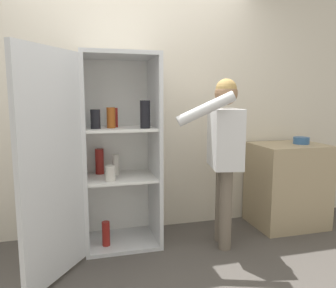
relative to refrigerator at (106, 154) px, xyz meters
name	(u,v)px	position (x,y,z in m)	size (l,w,h in m)	color
ground_plane	(152,275)	(0.30, -0.56, -0.89)	(12.00, 12.00, 0.00)	#4C4742
wall_back	(131,108)	(0.30, 0.42, 0.39)	(7.00, 0.06, 2.55)	beige
refrigerator	(106,154)	(0.00, 0.00, 0.00)	(1.11, 1.12, 1.77)	silver
person	(224,143)	(1.05, -0.20, 0.08)	(0.69, 0.58, 1.55)	#726656
counter	(287,185)	(1.93, 0.07, -0.44)	(0.74, 0.58, 0.89)	tan
bowl	(301,141)	(2.06, 0.05, 0.04)	(0.17, 0.17, 0.07)	#335B8E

